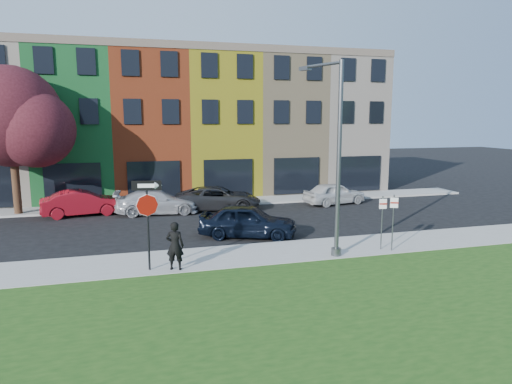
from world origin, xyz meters
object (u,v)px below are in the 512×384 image
object	(u,v)px
sedan_near	(248,221)
street_lamp	(335,159)
stop_sign	(147,207)
man	(175,246)

from	to	relation	value
sedan_near	street_lamp	xyz separation A→B (m)	(2.53, -3.95, 3.20)
stop_sign	man	xyz separation A→B (m)	(0.92, -0.20, -1.44)
man	sedan_near	xyz separation A→B (m)	(3.82, 4.16, -0.23)
man	street_lamp	size ratio (longest dim) A/B	0.23
man	stop_sign	bearing A→B (deg)	6.20
stop_sign	man	bearing A→B (deg)	-1.50
street_lamp	man	bearing A→B (deg)	162.97
stop_sign	street_lamp	distance (m)	7.43
sedan_near	street_lamp	world-z (taller)	street_lamp
stop_sign	street_lamp	bearing A→B (deg)	11.03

